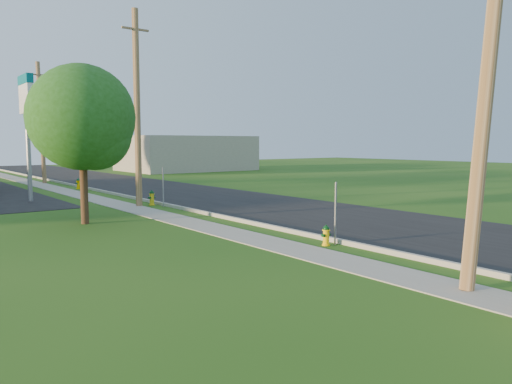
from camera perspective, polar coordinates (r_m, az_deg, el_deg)
ground_plane at (r=13.42m, az=21.52°, el=-8.65°), size 140.00×140.00×0.00m
road at (r=23.10m, az=5.86°, el=-2.38°), size 8.00×120.00×0.02m
curb at (r=20.58m, az=-2.29°, el=-3.15°), size 0.15×120.00×0.15m
sidewalk at (r=19.65m, az=-6.47°, el=-3.78°), size 1.50×120.00×0.03m
utility_pole_near at (r=12.12m, az=25.01°, el=12.62°), size 1.40×0.32×9.48m
utility_pole_mid at (r=25.96m, az=-13.43°, el=9.32°), size 1.40×0.32×9.80m
utility_pole_far at (r=42.99m, az=-23.35°, el=7.30°), size 1.40×0.32×9.50m
sign_post_near at (r=15.92m, az=9.08°, el=-2.45°), size 0.05×0.04×2.00m
sign_post_mid at (r=25.46m, az=-10.56°, el=0.54°), size 0.05×0.04×2.00m
sign_post_far at (r=36.73m, az=-19.22°, el=1.87°), size 0.05×0.04×2.00m
price_pylon at (r=29.97m, az=-24.77°, el=9.36°), size 0.34×2.04×6.85m
distant_building at (r=59.33m, az=-7.98°, el=4.41°), size 14.00×10.00×4.00m
tree_verge at (r=20.82m, az=-18.97°, el=7.62°), size 4.15×4.15×6.29m
hydrant_near at (r=15.87m, az=8.02°, el=-4.93°), size 0.34×0.30×0.66m
hydrant_mid at (r=26.33m, az=-11.82°, el=-0.65°), size 0.41×0.37×0.79m
hydrant_far at (r=36.97m, az=-19.65°, el=0.90°), size 0.40×0.36×0.77m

